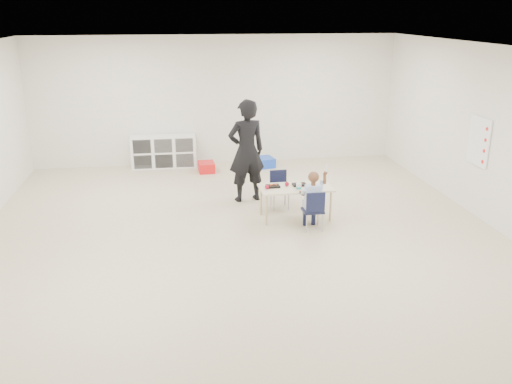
{
  "coord_description": "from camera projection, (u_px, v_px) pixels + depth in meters",
  "views": [
    {
      "loc": [
        -0.95,
        -7.4,
        3.3
      ],
      "look_at": [
        0.15,
        -0.23,
        0.85
      ],
      "focal_mm": 38.0,
      "sensor_mm": 36.0,
      "label": 1
    }
  ],
  "objects": [
    {
      "name": "chair_near",
      "position": [
        313.0,
        210.0,
        8.47
      ],
      "size": [
        0.32,
        0.3,
        0.65
      ],
      "primitive_type": null,
      "rotation": [
        0.0,
        0.0,
        0.02
      ],
      "color": "black",
      "rests_on": "ground"
    },
    {
      "name": "lunch_tray_far",
      "position": [
        273.0,
        186.0,
        8.85
      ],
      "size": [
        0.22,
        0.17,
        0.03
      ],
      "primitive_type": "cube",
      "rotation": [
        0.0,
        0.0,
        0.02
      ],
      "color": "black",
      "rests_on": "table"
    },
    {
      "name": "bin_blue",
      "position": [
        265.0,
        162.0,
        11.94
      ],
      "size": [
        0.41,
        0.49,
        0.21
      ],
      "primitive_type": "cube",
      "rotation": [
        0.0,
        0.0,
        0.22
      ],
      "color": "blue",
      "rests_on": "ground"
    },
    {
      "name": "table",
      "position": [
        295.0,
        202.0,
        8.94
      ],
      "size": [
        1.2,
        0.62,
        0.54
      ],
      "rotation": [
        0.0,
        0.0,
        0.02
      ],
      "color": "beige",
      "rests_on": "ground"
    },
    {
      "name": "lunch_tray_near",
      "position": [
        299.0,
        185.0,
        8.93
      ],
      "size": [
        0.22,
        0.17,
        0.03
      ],
      "primitive_type": "cube",
      "rotation": [
        0.0,
        0.0,
        0.02
      ],
      "color": "black",
      "rests_on": "table"
    },
    {
      "name": "rules_poster",
      "position": [
        479.0,
        141.0,
        8.86
      ],
      "size": [
        0.02,
        0.6,
        0.8
      ],
      "primitive_type": "cube",
      "color": "white",
      "rests_on": "room"
    },
    {
      "name": "bin_yellow",
      "position": [
        258.0,
        162.0,
        11.94
      ],
      "size": [
        0.39,
        0.46,
        0.2
      ],
      "primitive_type": "cube",
      "rotation": [
        0.0,
        0.0,
        -0.22
      ],
      "color": "gold",
      "rests_on": "ground"
    },
    {
      "name": "apple_far",
      "position": [
        267.0,
        187.0,
        8.75
      ],
      "size": [
        0.07,
        0.07,
        0.07
      ],
      "primitive_type": "sphere",
      "color": "maroon",
      "rests_on": "table"
    },
    {
      "name": "child",
      "position": [
        313.0,
        198.0,
        8.41
      ],
      "size": [
        0.45,
        0.45,
        1.03
      ],
      "primitive_type": null,
      "rotation": [
        0.0,
        0.0,
        0.02
      ],
      "color": "#BBD2FD",
      "rests_on": "chair_near"
    },
    {
      "name": "room",
      "position": [
        243.0,
        151.0,
        7.68
      ],
      "size": [
        9.0,
        9.02,
        2.8
      ],
      "color": "beige",
      "rests_on": "ground"
    },
    {
      "name": "cubby_shelf",
      "position": [
        164.0,
        151.0,
        11.85
      ],
      "size": [
        1.4,
        0.4,
        0.7
      ],
      "primitive_type": "cube",
      "color": "white",
      "rests_on": "ground"
    },
    {
      "name": "bin_red",
      "position": [
        206.0,
        167.0,
        11.56
      ],
      "size": [
        0.35,
        0.44,
        0.21
      ],
      "primitive_type": "cube",
      "rotation": [
        0.0,
        0.0,
        0.05
      ],
      "color": "red",
      "rests_on": "ground"
    },
    {
      "name": "apple_near",
      "position": [
        287.0,
        184.0,
        8.89
      ],
      "size": [
        0.07,
        0.07,
        0.07
      ],
      "primitive_type": "sphere",
      "color": "maroon",
      "rests_on": "table"
    },
    {
      "name": "adult",
      "position": [
        246.0,
        151.0,
        9.59
      ],
      "size": [
        0.75,
        0.57,
        1.84
      ],
      "primitive_type": "imported",
      "rotation": [
        0.0,
        0.0,
        3.35
      ],
      "color": "black",
      "rests_on": "ground"
    },
    {
      "name": "milk_carton",
      "position": [
        299.0,
        186.0,
        8.74
      ],
      "size": [
        0.07,
        0.07,
        0.1
      ],
      "primitive_type": "cube",
      "rotation": [
        0.0,
        0.0,
        0.02
      ],
      "color": "white",
      "rests_on": "table"
    },
    {
      "name": "chair_far",
      "position": [
        280.0,
        190.0,
        9.38
      ],
      "size": [
        0.32,
        0.3,
        0.65
      ],
      "primitive_type": null,
      "rotation": [
        0.0,
        0.0,
        0.02
      ],
      "color": "black",
      "rests_on": "ground"
    },
    {
      "name": "bread_roll",
      "position": [
        313.0,
        186.0,
        8.81
      ],
      "size": [
        0.09,
        0.09,
        0.07
      ],
      "primitive_type": "ellipsoid",
      "color": "tan",
      "rests_on": "table"
    }
  ]
}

